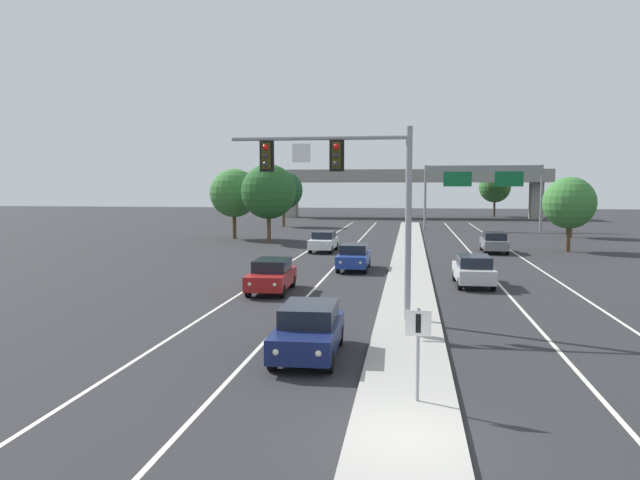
{
  "coord_description": "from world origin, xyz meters",
  "views": [
    {
      "loc": [
        0.05,
        -12.13,
        5.18
      ],
      "look_at": [
        -3.2,
        10.01,
        3.2
      ],
      "focal_mm": 34.76,
      "sensor_mm": 36.0,
      "label": 1
    }
  ],
  "objects_px": {
    "tree_far_right_c": "(495,187)",
    "car_oncoming_red": "(272,275)",
    "car_oncoming_blue": "(354,257)",
    "tree_far_right_b": "(572,199)",
    "highway_sign_gantry": "(483,177)",
    "median_sign_post": "(418,341)",
    "tree_far_left_c": "(284,190)",
    "tree_far_left_a": "(234,193)",
    "tree_far_right_a": "(569,203)",
    "car_oncoming_white": "(324,241)",
    "car_receding_silver": "(473,270)",
    "overhead_signal_mast": "(351,182)",
    "tree_far_left_b": "(269,192)",
    "car_receding_grey": "(494,242)",
    "car_oncoming_navy": "(309,330)"
  },
  "relations": [
    {
      "from": "tree_far_right_c",
      "to": "car_oncoming_red",
      "type": "bearing_deg",
      "value": -104.9
    },
    {
      "from": "car_oncoming_blue",
      "to": "tree_far_right_b",
      "type": "xyz_separation_m",
      "value": [
        19.24,
        26.96,
        3.05
      ]
    },
    {
      "from": "car_oncoming_blue",
      "to": "highway_sign_gantry",
      "type": "bearing_deg",
      "value": 71.93
    },
    {
      "from": "tree_far_right_b",
      "to": "median_sign_post",
      "type": "bearing_deg",
      "value": -107.24
    },
    {
      "from": "median_sign_post",
      "to": "tree_far_right_b",
      "type": "bearing_deg",
      "value": 72.76
    },
    {
      "from": "tree_far_left_c",
      "to": "tree_far_left_a",
      "type": "distance_m",
      "value": 18.29
    },
    {
      "from": "car_oncoming_blue",
      "to": "tree_far_right_a",
      "type": "bearing_deg",
      "value": 39.44
    },
    {
      "from": "car_oncoming_white",
      "to": "tree_far_right_b",
      "type": "xyz_separation_m",
      "value": [
        22.54,
        16.75,
        3.05
      ]
    },
    {
      "from": "tree_far_right_c",
      "to": "tree_far_left_c",
      "type": "bearing_deg",
      "value": -135.07
    },
    {
      "from": "tree_far_left_c",
      "to": "tree_far_left_a",
      "type": "xyz_separation_m",
      "value": [
        -1.09,
        -18.26,
        -0.13
      ]
    },
    {
      "from": "car_oncoming_red",
      "to": "tree_far_right_a",
      "type": "height_order",
      "value": "tree_far_right_a"
    },
    {
      "from": "median_sign_post",
      "to": "car_receding_silver",
      "type": "relative_size",
      "value": 0.49
    },
    {
      "from": "tree_far_left_a",
      "to": "overhead_signal_mast",
      "type": "bearing_deg",
      "value": -67.18
    },
    {
      "from": "tree_far_left_a",
      "to": "tree_far_left_b",
      "type": "relative_size",
      "value": 0.96
    },
    {
      "from": "median_sign_post",
      "to": "car_receding_grey",
      "type": "xyz_separation_m",
      "value": [
        6.21,
        34.72,
        -0.77
      ]
    },
    {
      "from": "car_oncoming_navy",
      "to": "car_oncoming_white",
      "type": "height_order",
      "value": "same"
    },
    {
      "from": "overhead_signal_mast",
      "to": "highway_sign_gantry",
      "type": "bearing_deg",
      "value": 78.21
    },
    {
      "from": "tree_far_left_a",
      "to": "tree_far_right_c",
      "type": "bearing_deg",
      "value": 57.29
    },
    {
      "from": "car_oncoming_navy",
      "to": "car_oncoming_blue",
      "type": "distance_m",
      "value": 19.47
    },
    {
      "from": "car_oncoming_blue",
      "to": "overhead_signal_mast",
      "type": "bearing_deg",
      "value": -85.36
    },
    {
      "from": "tree_far_left_c",
      "to": "tree_far_left_b",
      "type": "relative_size",
      "value": 0.99
    },
    {
      "from": "car_receding_grey",
      "to": "highway_sign_gantry",
      "type": "bearing_deg",
      "value": 85.88
    },
    {
      "from": "car_receding_silver",
      "to": "tree_far_right_b",
      "type": "relative_size",
      "value": 0.76
    },
    {
      "from": "tree_far_right_c",
      "to": "overhead_signal_mast",
      "type": "bearing_deg",
      "value": -100.96
    },
    {
      "from": "overhead_signal_mast",
      "to": "car_receding_grey",
      "type": "xyz_separation_m",
      "value": [
        8.67,
        25.75,
        -4.49
      ]
    },
    {
      "from": "car_oncoming_white",
      "to": "car_receding_silver",
      "type": "xyz_separation_m",
      "value": [
        9.97,
        -15.31,
        0.0
      ]
    },
    {
      "from": "car_oncoming_white",
      "to": "tree_far_right_a",
      "type": "height_order",
      "value": "tree_far_right_a"
    },
    {
      "from": "car_oncoming_red",
      "to": "car_receding_silver",
      "type": "height_order",
      "value": "same"
    },
    {
      "from": "highway_sign_gantry",
      "to": "tree_far_left_c",
      "type": "bearing_deg",
      "value": 172.16
    },
    {
      "from": "highway_sign_gantry",
      "to": "tree_far_left_b",
      "type": "distance_m",
      "value": 28.26
    },
    {
      "from": "car_receding_grey",
      "to": "tree_far_right_c",
      "type": "distance_m",
      "value": 57.53
    },
    {
      "from": "car_oncoming_white",
      "to": "car_oncoming_blue",
      "type": "bearing_deg",
      "value": -72.07
    },
    {
      "from": "car_oncoming_white",
      "to": "tree_far_right_c",
      "type": "height_order",
      "value": "tree_far_right_c"
    },
    {
      "from": "median_sign_post",
      "to": "tree_far_left_b",
      "type": "bearing_deg",
      "value": 107.81
    },
    {
      "from": "car_receding_grey",
      "to": "tree_far_left_b",
      "type": "xyz_separation_m",
      "value": [
        -18.93,
        4.88,
        3.8
      ]
    },
    {
      "from": "car_oncoming_blue",
      "to": "highway_sign_gantry",
      "type": "height_order",
      "value": "highway_sign_gantry"
    },
    {
      "from": "car_oncoming_blue",
      "to": "tree_far_right_b",
      "type": "height_order",
      "value": "tree_far_right_b"
    },
    {
      "from": "car_oncoming_red",
      "to": "tree_far_left_b",
      "type": "bearing_deg",
      "value": 103.34
    },
    {
      "from": "car_oncoming_red",
      "to": "tree_far_left_c",
      "type": "height_order",
      "value": "tree_far_left_c"
    },
    {
      "from": "overhead_signal_mast",
      "to": "tree_far_left_b",
      "type": "distance_m",
      "value": 32.31
    },
    {
      "from": "overhead_signal_mast",
      "to": "tree_far_left_b",
      "type": "xyz_separation_m",
      "value": [
        -10.27,
        30.62,
        -0.7
      ]
    },
    {
      "from": "car_receding_grey",
      "to": "tree_far_left_c",
      "type": "distance_m",
      "value": 35.49
    },
    {
      "from": "car_oncoming_white",
      "to": "tree_far_right_b",
      "type": "bearing_deg",
      "value": 36.61
    },
    {
      "from": "tree_far_right_c",
      "to": "tree_far_right_a",
      "type": "distance_m",
      "value": 55.44
    },
    {
      "from": "highway_sign_gantry",
      "to": "tree_far_left_a",
      "type": "distance_m",
      "value": 29.25
    },
    {
      "from": "car_oncoming_blue",
      "to": "car_oncoming_white",
      "type": "height_order",
      "value": "same"
    },
    {
      "from": "tree_far_right_c",
      "to": "tree_far_left_a",
      "type": "relative_size",
      "value": 1.11
    },
    {
      "from": "car_receding_silver",
      "to": "highway_sign_gantry",
      "type": "xyz_separation_m",
      "value": [
        4.9,
        40.55,
        5.34
      ]
    },
    {
      "from": "car_oncoming_blue",
      "to": "tree_far_left_c",
      "type": "bearing_deg",
      "value": 107.77
    },
    {
      "from": "car_oncoming_blue",
      "to": "tree_far_right_a",
      "type": "relative_size",
      "value": 0.76
    }
  ]
}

